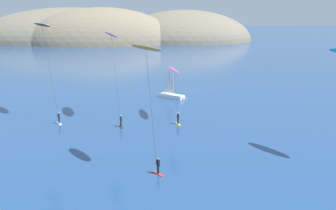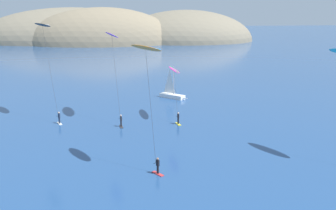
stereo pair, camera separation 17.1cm
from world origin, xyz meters
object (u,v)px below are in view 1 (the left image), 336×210
(kitesurfer_magenta, at_px, (174,74))
(kitesurfer_black, at_px, (43,32))
(kitesurfer_orange, at_px, (147,59))
(kitesurfer_purple, at_px, (112,40))
(sailboat_near, at_px, (173,95))

(kitesurfer_magenta, relative_size, kitesurfer_black, 0.54)
(kitesurfer_magenta, bearing_deg, kitesurfer_orange, -105.76)
(kitesurfer_purple, height_order, kitesurfer_black, kitesurfer_black)
(kitesurfer_magenta, relative_size, kitesurfer_orange, 0.59)
(sailboat_near, relative_size, kitesurfer_purple, 0.45)
(kitesurfer_orange, bearing_deg, kitesurfer_black, 121.03)
(kitesurfer_orange, height_order, kitesurfer_purple, kitesurfer_orange)
(kitesurfer_magenta, bearing_deg, kitesurfer_black, 170.74)
(kitesurfer_magenta, height_order, kitesurfer_orange, kitesurfer_orange)
(sailboat_near, height_order, kitesurfer_purple, kitesurfer_purple)
(kitesurfer_orange, height_order, kitesurfer_black, kitesurfer_black)
(kitesurfer_magenta, bearing_deg, sailboat_near, 82.55)
(sailboat_near, bearing_deg, kitesurfer_purple, -129.85)
(sailboat_near, distance_m, kitesurfer_purple, 19.47)
(kitesurfer_magenta, bearing_deg, kitesurfer_purple, 172.44)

